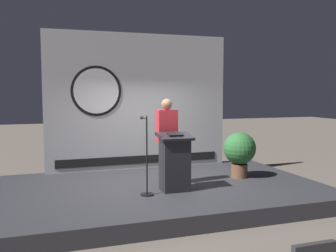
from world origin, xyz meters
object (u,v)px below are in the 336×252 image
object	(u,v)px
podium	(175,162)
microphone_stand	(146,167)
speaker_person	(167,141)
potted_plant	(240,150)

from	to	relation	value
podium	microphone_stand	distance (m)	0.60
speaker_person	potted_plant	distance (m)	1.77
podium	potted_plant	world-z (taller)	podium
podium	potted_plant	xyz separation A→B (m)	(1.74, 0.61, 0.05)
microphone_stand	potted_plant	size ratio (longest dim) A/B	1.45
speaker_person	microphone_stand	bearing A→B (deg)	-135.54
podium	microphone_stand	bearing A→B (deg)	-170.19
speaker_person	potted_plant	bearing A→B (deg)	4.12
podium	microphone_stand	size ratio (longest dim) A/B	0.77
speaker_person	potted_plant	size ratio (longest dim) A/B	1.74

